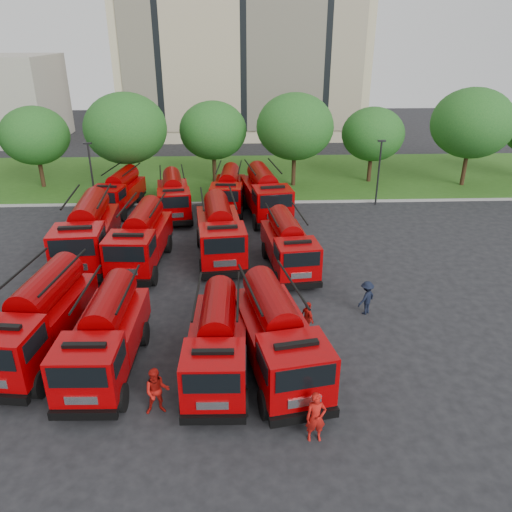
{
  "coord_description": "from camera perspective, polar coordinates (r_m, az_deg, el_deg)",
  "views": [
    {
      "loc": [
        0.95,
        -20.24,
        12.7
      ],
      "look_at": [
        1.93,
        3.72,
        1.8
      ],
      "focal_mm": 35.0,
      "sensor_mm": 36.0,
      "label": 1
    }
  ],
  "objects": [
    {
      "name": "curb",
      "position": [
        40.19,
        -3.59,
        6.09
      ],
      "size": [
        70.0,
        0.3,
        0.14
      ],
      "primitive_type": "cube",
      "color": "gray",
      "rests_on": "ground"
    },
    {
      "name": "fire_truck_11",
      "position": [
        36.92,
        1.07,
        7.12
      ],
      "size": [
        3.6,
        7.74,
        3.39
      ],
      "rotation": [
        0.0,
        0.0,
        0.14
      ],
      "color": "black",
      "rests_on": "ground"
    },
    {
      "name": "fire_truck_0",
      "position": [
        22.85,
        -23.71,
        -6.68
      ],
      "size": [
        3.43,
        7.6,
        3.34
      ],
      "rotation": [
        0.0,
        0.0,
        -0.12
      ],
      "color": "black",
      "rests_on": "ground"
    },
    {
      "name": "tree_5",
      "position": [
        46.13,
        13.21,
        13.4
      ],
      "size": [
        5.46,
        5.46,
        6.68
      ],
      "color": "#382314",
      "rests_on": "ground"
    },
    {
      "name": "tree_1",
      "position": [
        47.15,
        -23.96,
        12.47
      ],
      "size": [
        5.71,
        5.71,
        6.98
      ],
      "color": "#382314",
      "rests_on": "ground"
    },
    {
      "name": "firefighter_2",
      "position": [
        23.28,
        5.85,
        -8.77
      ],
      "size": [
        0.86,
        1.08,
        1.61
      ],
      "primitive_type": "imported",
      "rotation": [
        0.0,
        0.0,
        1.96
      ],
      "color": "#A3110C",
      "rests_on": "ground"
    },
    {
      "name": "tree_3",
      "position": [
        45.0,
        -4.93,
        14.1
      ],
      "size": [
        5.88,
        5.88,
        7.19
      ],
      "color": "#382314",
      "rests_on": "ground"
    },
    {
      "name": "firefighter_1",
      "position": [
        19.37,
        -11.02,
        -17.08
      ],
      "size": [
        0.97,
        0.62,
        1.87
      ],
      "primitive_type": "imported",
      "rotation": [
        0.0,
        0.0,
        0.14
      ],
      "color": "#A3110C",
      "rests_on": "ground"
    },
    {
      "name": "fire_truck_5",
      "position": [
        29.71,
        -13.03,
        1.96
      ],
      "size": [
        3.0,
        7.35,
        3.28
      ],
      "rotation": [
        0.0,
        0.0,
        -0.06
      ],
      "color": "black",
      "rests_on": "ground"
    },
    {
      "name": "firefighter_0",
      "position": [
        18.2,
        6.7,
        -20.04
      ],
      "size": [
        0.71,
        0.54,
        1.88
      ],
      "primitive_type": "imported",
      "rotation": [
        0.0,
        0.0,
        0.05
      ],
      "color": "#A3110C",
      "rests_on": "ground"
    },
    {
      "name": "fire_truck_9",
      "position": [
        37.59,
        -9.41,
        6.8
      ],
      "size": [
        3.18,
        6.84,
        3.0
      ],
      "rotation": [
        0.0,
        0.0,
        0.14
      ],
      "color": "black",
      "rests_on": "ground"
    },
    {
      "name": "fire_truck_10",
      "position": [
        38.52,
        -3.16,
        7.51
      ],
      "size": [
        2.76,
        6.69,
        2.98
      ],
      "rotation": [
        0.0,
        0.0,
        -0.07
      ],
      "color": "black",
      "rests_on": "ground"
    },
    {
      "name": "firefighter_4",
      "position": [
        25.99,
        -19.25,
        -6.33
      ],
      "size": [
        1.08,
        1.02,
        1.85
      ],
      "primitive_type": "imported",
      "rotation": [
        0.0,
        0.0,
        2.48
      ],
      "color": "black",
      "rests_on": "ground"
    },
    {
      "name": "tree_4",
      "position": [
        43.68,
        4.48,
        14.52
      ],
      "size": [
        6.55,
        6.55,
        8.01
      ],
      "color": "#382314",
      "rests_on": "ground"
    },
    {
      "name": "tree_2",
      "position": [
        43.31,
        -14.66,
        13.93
      ],
      "size": [
        6.72,
        6.72,
        8.22
      ],
      "color": "#382314",
      "rests_on": "ground"
    },
    {
      "name": "lamp_post_1",
      "position": [
        40.25,
        13.88,
        9.65
      ],
      "size": [
        0.6,
        0.25,
        5.11
      ],
      "color": "black",
      "rests_on": "ground"
    },
    {
      "name": "fire_truck_3",
      "position": [
        20.06,
        2.49,
        -9.09
      ],
      "size": [
        3.72,
        7.44,
        3.24
      ],
      "rotation": [
        0.0,
        0.0,
        0.19
      ],
      "color": "black",
      "rests_on": "ground"
    },
    {
      "name": "ground",
      "position": [
        23.91,
        -4.29,
        -7.71
      ],
      "size": [
        140.0,
        140.0,
        0.0
      ],
      "primitive_type": "plane",
      "color": "black",
      "rests_on": "ground"
    },
    {
      "name": "fire_truck_7",
      "position": [
        28.55,
        3.73,
        1.28
      ],
      "size": [
        2.97,
        6.73,
        2.97
      ],
      "rotation": [
        0.0,
        0.0,
        0.11
      ],
      "color": "black",
      "rests_on": "ground"
    },
    {
      "name": "apartment_building",
      "position": [
        68.18,
        -1.59,
        24.28
      ],
      "size": [
        30.0,
        14.18,
        25.0
      ],
      "color": "#C6BA93",
      "rests_on": "ground"
    },
    {
      "name": "fire_truck_6",
      "position": [
        29.95,
        -4.15,
        2.81
      ],
      "size": [
        3.27,
        7.58,
        3.35
      ],
      "rotation": [
        0.0,
        0.0,
        0.1
      ],
      "color": "black",
      "rests_on": "ground"
    },
    {
      "name": "firefighter_3",
      "position": [
        25.25,
        12.33,
        -6.39
      ],
      "size": [
        1.22,
        1.16,
        1.73
      ],
      "primitive_type": "imported",
      "rotation": [
        0.0,
        0.0,
        3.85
      ],
      "color": "black",
      "rests_on": "ground"
    },
    {
      "name": "lawn",
      "position": [
        47.94,
        -3.43,
        9.12
      ],
      "size": [
        70.0,
        16.0,
        0.12
      ],
      "primitive_type": "cube",
      "color": "#214C14",
      "rests_on": "ground"
    },
    {
      "name": "fire_truck_4",
      "position": [
        31.1,
        -18.66,
        2.59
      ],
      "size": [
        3.31,
        8.0,
        3.56
      ],
      "rotation": [
        0.0,
        0.0,
        0.07
      ],
      "color": "black",
      "rests_on": "ground"
    },
    {
      "name": "tree_6",
      "position": [
        47.31,
        23.49,
        13.75
      ],
      "size": [
        6.89,
        6.89,
        8.42
      ],
      "color": "#382314",
      "rests_on": "ground"
    },
    {
      "name": "fire_truck_1",
      "position": [
        21.02,
        -16.83,
        -8.74
      ],
      "size": [
        2.67,
        6.88,
        3.1
      ],
      "rotation": [
        0.0,
        0.0,
        -0.03
      ],
      "color": "black",
      "rests_on": "ground"
    },
    {
      "name": "fire_truck_8",
      "position": [
        39.61,
        -15.37,
        7.09
      ],
      "size": [
        3.14,
        6.64,
        2.9
      ],
      "rotation": [
        0.0,
        0.0,
        -0.15
      ],
      "color": "black",
      "rests_on": "ground"
    },
    {
      "name": "fire_truck_2",
      "position": [
        19.96,
        -4.44,
        -9.78
      ],
      "size": [
        2.55,
        6.61,
        2.98
      ],
      "rotation": [
        0.0,
        0.0,
        -0.03
      ],
      "color": "black",
      "rests_on": "ground"
    },
    {
      "name": "firefighter_5",
      "position": [
        29.71,
        6.17,
        -1.01
      ],
      "size": [
        1.54,
        0.72,
        1.63
      ],
      "primitive_type": "imported",
      "rotation": [
        0.0,
        0.0,
        3.19
      ],
      "color": "#A3110C",
      "rests_on": "ground"
    },
    {
      "name": "lamp_post_0",
      "position": [
        40.22,
        -18.3,
        9.12
      ],
      "size": [
        0.6,
        0.25,
        5.11
      ],
      "color": "black",
      "rests_on": "ground"
    }
  ]
}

